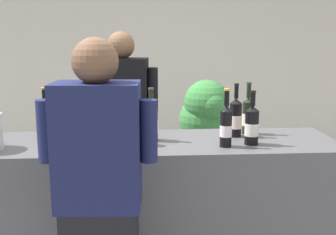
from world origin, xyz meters
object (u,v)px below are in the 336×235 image
(wine_bottle_3, at_px, (252,125))
(potted_shrub, at_px, (204,127))
(wine_bottle_2, at_px, (58,121))
(wine_bottle_5, at_px, (151,122))
(wine_bottle_1, at_px, (248,116))
(wine_bottle_6, at_px, (98,124))
(person_server, at_px, (123,144))
(wine_bottle_8, at_px, (74,118))
(person_guest, at_px, (100,218))
(wine_glass, at_px, (142,125))
(wine_bottle_4, at_px, (226,126))
(wine_bottle_7, at_px, (236,118))
(wine_bottle_0, at_px, (46,120))

(wine_bottle_3, bearing_deg, potted_shrub, 92.02)
(wine_bottle_2, relative_size, wine_bottle_5, 1.01)
(wine_bottle_5, bearing_deg, wine_bottle_1, 11.82)
(wine_bottle_3, relative_size, wine_bottle_6, 1.04)
(wine_bottle_2, height_order, person_server, person_server)
(wine_bottle_8, bearing_deg, potted_shrub, 49.86)
(potted_shrub, bearing_deg, wine_bottle_1, -85.43)
(wine_bottle_1, distance_m, person_guest, 1.26)
(wine_bottle_1, relative_size, potted_shrub, 0.28)
(wine_glass, xyz_separation_m, potted_shrub, (0.60, 1.50, -0.35))
(wine_bottle_5, bearing_deg, wine_bottle_4, -22.17)
(potted_shrub, bearing_deg, wine_bottle_2, -130.06)
(wine_bottle_4, relative_size, person_guest, 0.21)
(person_server, xyz_separation_m, potted_shrub, (0.75, 0.78, -0.05))
(wine_bottle_1, bearing_deg, wine_bottle_3, -99.69)
(wine_glass, height_order, person_guest, person_guest)
(wine_bottle_4, xyz_separation_m, person_server, (-0.64, 0.79, -0.31))
(wine_bottle_7, height_order, wine_glass, wine_bottle_7)
(wine_bottle_8, relative_size, person_server, 0.20)
(wine_bottle_1, distance_m, person_server, 1.03)
(potted_shrub, bearing_deg, wine_bottle_7, -89.93)
(wine_bottle_2, xyz_separation_m, wine_bottle_4, (1.02, -0.23, 0.00))
(potted_shrub, bearing_deg, wine_glass, -111.85)
(wine_bottle_3, distance_m, wine_glass, 0.66)
(wine_bottle_8, xyz_separation_m, person_server, (0.29, 0.46, -0.31))
(wine_bottle_2, bearing_deg, wine_bottle_7, 0.89)
(wine_bottle_2, bearing_deg, wine_bottle_3, -8.93)
(wine_bottle_5, xyz_separation_m, potted_shrub, (0.55, 1.39, -0.35))
(wine_bottle_6, height_order, wine_glass, wine_bottle_6)
(wine_bottle_1, xyz_separation_m, wine_bottle_4, (-0.21, -0.31, 0.00))
(wine_bottle_2, bearing_deg, wine_bottle_0, 136.30)
(wine_bottle_4, xyz_separation_m, wine_bottle_6, (-0.76, 0.16, -0.01))
(wine_bottle_4, height_order, wine_bottle_7, same)
(wine_bottle_7, xyz_separation_m, wine_glass, (-0.60, -0.18, -0.00))
(wine_bottle_1, distance_m, wine_bottle_8, 1.15)
(wine_bottle_3, distance_m, wine_bottle_5, 0.62)
(wine_bottle_2, distance_m, potted_shrub, 1.79)
(wine_glass, relative_size, person_guest, 0.11)
(wine_glass, bearing_deg, wine_bottle_5, 63.27)
(wine_bottle_1, height_order, wine_bottle_7, same)
(wine_bottle_3, relative_size, wine_glass, 1.80)
(wine_bottle_4, relative_size, wine_bottle_5, 1.05)
(wine_bottle_2, relative_size, person_guest, 0.20)
(wine_bottle_4, relative_size, potted_shrub, 0.28)
(wine_bottle_0, distance_m, wine_bottle_3, 1.31)
(wine_bottle_7, relative_size, wine_glass, 1.91)
(wine_bottle_1, height_order, person_server, person_server)
(wine_bottle_6, xyz_separation_m, person_guest, (0.06, -0.65, -0.32))
(wine_bottle_2, distance_m, wine_bottle_7, 1.13)
(wine_bottle_3, bearing_deg, wine_bottle_6, 172.83)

